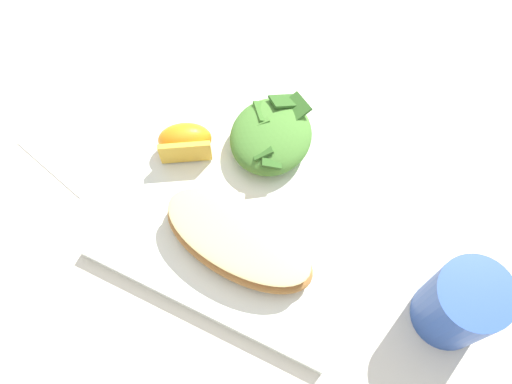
% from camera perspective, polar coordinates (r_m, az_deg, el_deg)
% --- Properties ---
extents(ground, '(3.00, 3.00, 0.00)m').
position_cam_1_polar(ground, '(0.63, 0.00, -0.98)').
color(ground, beige).
extents(white_plate, '(0.28, 0.28, 0.02)m').
position_cam_1_polar(white_plate, '(0.62, 0.00, -0.68)').
color(white_plate, white).
rests_on(white_plate, ground).
extents(cheesy_pizza_bread, '(0.09, 0.18, 0.04)m').
position_cam_1_polar(cheesy_pizza_bread, '(0.57, -1.82, -4.98)').
color(cheesy_pizza_bread, '#A87038').
rests_on(cheesy_pizza_bread, white_plate).
extents(green_salad_pile, '(0.11, 0.09, 0.04)m').
position_cam_1_polar(green_salad_pile, '(0.62, 1.56, 5.80)').
color(green_salad_pile, '#4C8433').
rests_on(green_salad_pile, white_plate).
extents(orange_wedge_front, '(0.06, 0.07, 0.04)m').
position_cam_1_polar(orange_wedge_front, '(0.62, -7.31, 5.22)').
color(orange_wedge_front, orange).
rests_on(orange_wedge_front, white_plate).
extents(paper_napkin, '(0.13, 0.13, 0.00)m').
position_cam_1_polar(paper_napkin, '(0.69, -17.35, 5.31)').
color(paper_napkin, white).
rests_on(paper_napkin, ground).
extents(drinking_blue_cup, '(0.07, 0.07, 0.09)m').
position_cam_1_polar(drinking_blue_cup, '(0.57, 20.24, -10.81)').
color(drinking_blue_cup, '#284CA3').
rests_on(drinking_blue_cup, ground).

